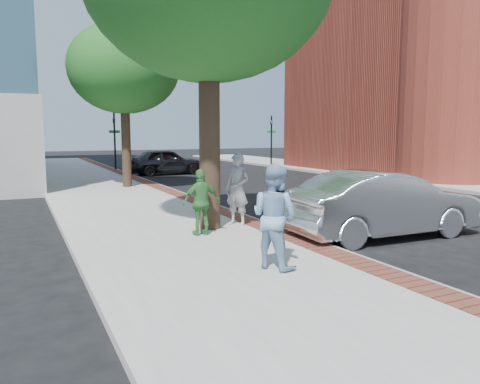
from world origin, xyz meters
TOP-DOWN VIEW (x-y plane):
  - ground at (0.00, 0.00)m, footprint 120.00×120.00m
  - sidewalk at (-1.50, 8.00)m, footprint 5.00×60.00m
  - brick_strip at (0.70, 8.00)m, footprint 0.60×60.00m
  - curb at (1.05, 8.00)m, footprint 0.10×60.00m
  - sidewalk_far at (14.50, 8.00)m, footprint 5.00×60.00m
  - church at (20.98, 13.13)m, footprint 19.00×16.00m
  - signal_near at (0.90, 22.00)m, footprint 0.70×0.15m
  - signal_far at (12.50, 22.00)m, footprint 0.70×0.15m
  - tree_far at (-0.50, 12.00)m, footprint 4.80×4.80m
  - parking_meter at (0.71, 0.67)m, footprint 0.12×0.32m
  - person_gray at (0.19, 1.97)m, footprint 0.73×0.81m
  - person_officer at (-0.88, -1.80)m, footprint 1.02×1.11m
  - person_green at (-1.08, 1.24)m, footprint 0.91×0.38m
  - sedan_silver at (3.07, -0.25)m, footprint 4.97×1.83m
  - bg_car at (3.25, 18.67)m, footprint 4.78×2.17m

SIDE VIEW (x-z plane):
  - ground at x=0.00m, z-range 0.00..0.00m
  - sidewalk at x=-1.50m, z-range 0.00..0.15m
  - curb at x=1.05m, z-range 0.00..0.15m
  - sidewalk_far at x=14.50m, z-range 0.00..0.15m
  - brick_strip at x=0.70m, z-range 0.15..0.16m
  - bg_car at x=3.25m, z-range 0.00..1.59m
  - sedan_silver at x=3.07m, z-range 0.00..1.63m
  - person_green at x=-1.08m, z-range 0.15..1.70m
  - person_officer at x=-0.88m, z-range 0.15..2.00m
  - person_gray at x=0.19m, z-range 0.15..2.02m
  - parking_meter at x=0.71m, z-range 0.47..1.94m
  - signal_near at x=0.90m, z-range 0.35..4.15m
  - signal_far at x=12.50m, z-range 0.35..4.15m
  - tree_far at x=-0.50m, z-range 1.73..8.87m
  - church at x=20.98m, z-range -2.94..17.46m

